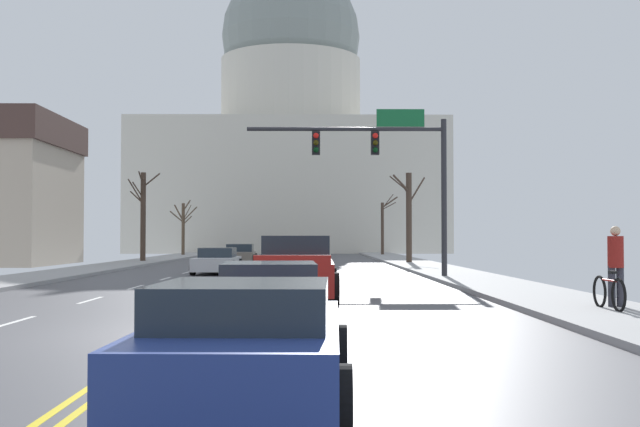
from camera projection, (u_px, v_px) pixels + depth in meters
ground at (175, 333)px, 13.21m from camera, size 20.00×180.00×0.20m
signal_gantry at (388, 157)px, 30.29m from camera, size 7.91×0.41×6.60m
street_lamp_right at (640, 48)px, 12.88m from camera, size 2.37×0.24×7.94m
capitol_building at (291, 142)px, 86.74m from camera, size 32.63×23.17×34.65m
sedan_near_00 at (300, 269)px, 26.47m from camera, size 1.99×4.61×1.22m
pickup_truck_near_01 at (296, 271)px, 20.65m from camera, size 2.30×5.24×1.71m
sedan_near_02 at (270, 298)px, 13.76m from camera, size 2.18×4.71×1.23m
sedan_near_03 at (248, 347)px, 7.62m from camera, size 2.12×4.59×1.25m
sedan_oncoming_00 at (217, 261)px, 34.91m from camera, size 2.00×4.68×1.17m
sedan_oncoming_01 at (240, 255)px, 46.45m from camera, size 2.05×4.62×1.23m
bare_tree_00 at (409, 215)px, 46.38m from camera, size 2.28×2.48×5.41m
bare_tree_01 at (183, 226)px, 65.12m from camera, size 2.42×1.91×4.62m
bare_tree_02 at (383, 225)px, 66.10m from camera, size 1.59×1.18×5.21m
bare_tree_03 at (143, 214)px, 48.91m from camera, size 2.16×1.81×5.65m
pedestrian_00 at (616, 262)px, 16.86m from camera, size 0.35×0.34×1.78m
bicycle_parked at (609, 293)px, 16.34m from camera, size 0.12×1.77×0.85m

